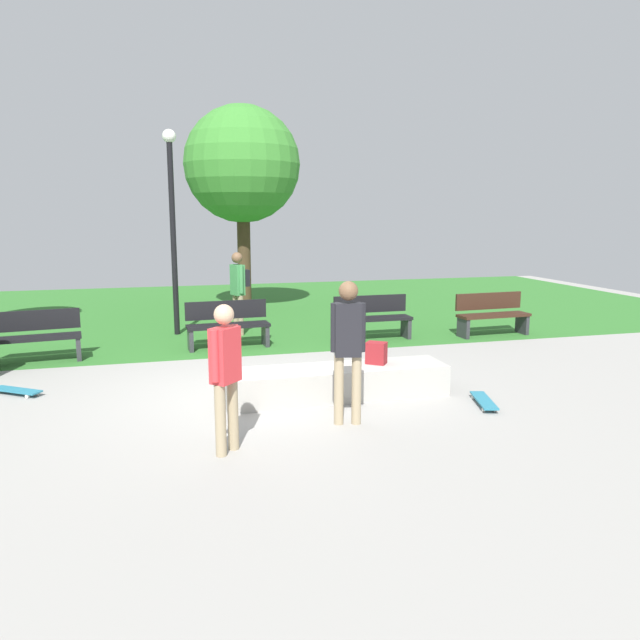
# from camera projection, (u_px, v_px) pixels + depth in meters

# --- Properties ---
(ground_plane) EXTENTS (28.00, 28.00, 0.00)m
(ground_plane) POSITION_uv_depth(u_px,v_px,m) (255.00, 394.00, 8.74)
(ground_plane) COLOR gray
(grass_lawn) EXTENTS (26.60, 11.59, 0.01)m
(grass_lawn) POSITION_uv_depth(u_px,v_px,m) (209.00, 309.00, 16.55)
(grass_lawn) COLOR #2D6B28
(grass_lawn) RESTS_ON ground_plane
(concrete_ledge) EXTENTS (3.20, 0.76, 0.44)m
(concrete_ledge) POSITION_uv_depth(u_px,v_px,m) (336.00, 382.00, 8.58)
(concrete_ledge) COLOR #A8A59E
(concrete_ledge) RESTS_ON ground_plane
(backpack_on_ledge) EXTENTS (0.34, 0.33, 0.32)m
(backpack_on_ledge) POSITION_uv_depth(u_px,v_px,m) (376.00, 353.00, 8.73)
(backpack_on_ledge) COLOR maroon
(backpack_on_ledge) RESTS_ON concrete_ledge
(skater_performing_trick) EXTENTS (0.42, 0.26, 1.80)m
(skater_performing_trick) POSITION_uv_depth(u_px,v_px,m) (348.00, 341.00, 7.34)
(skater_performing_trick) COLOR tan
(skater_performing_trick) RESTS_ON ground_plane
(skater_watching) EXTENTS (0.37, 0.37, 1.65)m
(skater_watching) POSITION_uv_depth(u_px,v_px,m) (225.00, 368.00, 6.45)
(skater_watching) COLOR tan
(skater_watching) RESTS_ON ground_plane
(skateboard_by_ledge) EXTENTS (0.40, 0.82, 0.08)m
(skateboard_by_ledge) POSITION_uv_depth(u_px,v_px,m) (484.00, 401.00, 8.24)
(skateboard_by_ledge) COLOR teal
(skateboard_by_ledge) RESTS_ON ground_plane
(skateboard_spare) EXTENTS (0.77, 0.62, 0.08)m
(skateboard_spare) POSITION_uv_depth(u_px,v_px,m) (17.00, 390.00, 8.72)
(skateboard_spare) COLOR teal
(skateboard_spare) RESTS_ON ground_plane
(park_bench_far_left) EXTENTS (1.62, 0.56, 0.91)m
(park_bench_far_left) POSITION_uv_depth(u_px,v_px,m) (228.00, 323.00, 11.75)
(park_bench_far_left) COLOR black
(park_bench_far_left) RESTS_ON ground_plane
(park_bench_far_right) EXTENTS (1.61, 0.49, 0.91)m
(park_bench_far_right) POSITION_uv_depth(u_px,v_px,m) (372.00, 317.00, 12.53)
(park_bench_far_right) COLOR black
(park_bench_far_right) RESTS_ON ground_plane
(park_bench_by_oak) EXTENTS (1.62, 0.55, 0.91)m
(park_bench_by_oak) POSITION_uv_depth(u_px,v_px,m) (492.00, 313.00, 12.94)
(park_bench_by_oak) COLOR #331E14
(park_bench_by_oak) RESTS_ON ground_plane
(park_bench_near_path) EXTENTS (1.65, 0.68, 0.91)m
(park_bench_near_path) POSITION_uv_depth(u_px,v_px,m) (32.00, 336.00, 10.56)
(park_bench_near_path) COLOR black
(park_bench_near_path) RESTS_ON ground_plane
(tree_young_birch) EXTENTS (3.03, 3.03, 5.39)m
(tree_young_birch) POSITION_uv_depth(u_px,v_px,m) (242.00, 165.00, 15.69)
(tree_young_birch) COLOR #42301E
(tree_young_birch) RESTS_ON grass_lawn
(lamp_post) EXTENTS (0.28, 0.28, 4.32)m
(lamp_post) POSITION_uv_depth(u_px,v_px,m) (172.00, 213.00, 12.66)
(lamp_post) COLOR black
(lamp_post) RESTS_ON ground_plane
(pedestrian_with_backpack) EXTENTS (0.42, 0.41, 1.79)m
(pedestrian_with_backpack) POSITION_uv_depth(u_px,v_px,m) (239.00, 285.00, 12.93)
(pedestrian_with_backpack) COLOR tan
(pedestrian_with_backpack) RESTS_ON ground_plane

